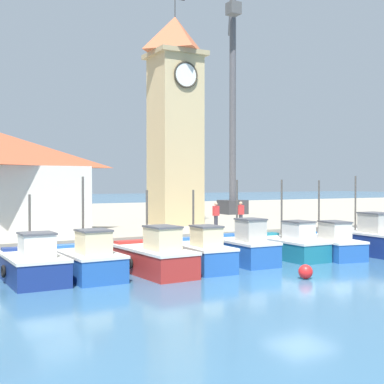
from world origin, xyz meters
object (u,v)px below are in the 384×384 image
Objects in this scene: clock_tower at (175,115)px; port_crane_near at (233,122)px; fishing_boat_left_inner at (88,261)px; fishing_boat_center at (199,254)px; fishing_boat_mid_left at (154,257)px; dock_worker_near_tower at (216,216)px; fishing_boat_left_outer at (33,265)px; fishing_boat_mid_right at (243,248)px; fishing_boat_far_right at (365,239)px; dock_worker_along_quay at (241,215)px; mooring_buoy at (306,272)px; fishing_boat_right_inner at (289,245)px; fishing_boat_right_outer at (326,244)px.

port_crane_near is at bearing 39.48° from clock_tower.
fishing_boat_center is at bearing -3.70° from fishing_boat_left_inner.
fishing_boat_mid_left is (2.90, -0.43, 0.02)m from fishing_boat_left_inner.
dock_worker_near_tower is (0.15, -4.88, -6.30)m from clock_tower.
port_crane_near is at bearing 52.91° from fishing_boat_center.
fishing_boat_left_outer is at bearing -141.05° from clock_tower.
clock_tower is (0.70, 8.92, 7.66)m from fishing_boat_mid_right.
fishing_boat_center is at bearing -127.09° from port_crane_near.
fishing_boat_far_right reaches higher than dock_worker_near_tower.
fishing_boat_left_inner is 5.27m from fishing_boat_center.
fishing_boat_center is 2.78× the size of dock_worker_along_quay.
fishing_boat_far_right is 3.28× the size of dock_worker_near_tower.
fishing_boat_left_inner is 8.02m from fishing_boat_mid_right.
fishing_boat_mid_left is at bearing -121.70° from clock_tower.
mooring_buoy is at bearing -115.53° from port_crane_near.
fishing_boat_right_inner is 2.91× the size of dock_worker_near_tower.
fishing_boat_far_right is at bearing -96.56° from port_crane_near.
port_crane_near reaches higher than fishing_boat_left_outer.
clock_tower reaches higher than fishing_boat_left_outer.
mooring_buoy is (-5.42, -4.63, -0.38)m from fishing_boat_right_outer.
fishing_boat_right_inner is at bearing 5.71° from fishing_boat_mid_left.
port_crane_near is (15.36, 17.29, 8.54)m from fishing_boat_mid_left.
mooring_buoy is at bearing -95.75° from dock_worker_near_tower.
fishing_boat_far_right is at bearing 1.79° from fishing_boat_mid_left.
port_crane_near reaches higher than dock_worker_near_tower.
fishing_boat_mid_left is 6.62m from mooring_buoy.
dock_worker_near_tower is (0.88, 8.76, 1.84)m from mooring_buoy.
fishing_boat_right_inner is 0.89× the size of fishing_boat_far_right.
fishing_boat_left_inner is at bearing 171.63° from fishing_boat_mid_left.
fishing_boat_mid_right is 0.28× the size of clock_tower.
fishing_boat_far_right is at bearing -0.39° from fishing_boat_left_outer.
fishing_boat_mid_left is 0.94× the size of fishing_boat_right_outer.
fishing_boat_mid_left is at bearing -148.69° from dock_worker_along_quay.
fishing_boat_right_inner is 5.98m from mooring_buoy.
fishing_boat_left_inner reaches higher than fishing_boat_right_outer.
fishing_boat_left_outer is 7.07× the size of mooring_buoy.
fishing_boat_center is at bearing -110.37° from clock_tower.
fishing_boat_right_outer is at bearing -106.04° from port_crane_near.
mooring_buoy is 9.55m from dock_worker_along_quay.
fishing_boat_far_right is 9.54m from mooring_buoy.
fishing_boat_right_outer is at bearing 40.51° from mooring_buoy.
fishing_boat_mid_left is (5.17, -0.55, 0.03)m from fishing_boat_left_outer.
fishing_boat_center is at bearing -171.26° from fishing_boat_mid_right.
mooring_buoy is (-10.27, -21.50, -8.98)m from port_crane_near.
dock_worker_near_tower is at bearing 24.91° from fishing_boat_left_inner.
fishing_boat_mid_right reaches higher than mooring_buoy.
fishing_boat_mid_right reaches higher than fishing_boat_left_outer.
port_crane_near reaches higher than fishing_boat_mid_right.
fishing_boat_center is 2.78× the size of dock_worker_near_tower.
fishing_boat_mid_left is 0.34× the size of clock_tower.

